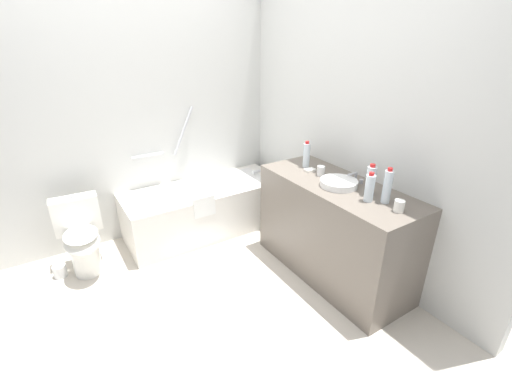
# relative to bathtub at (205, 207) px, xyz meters

# --- Properties ---
(ground_plane) EXTENTS (3.79, 3.79, 0.00)m
(ground_plane) POSITION_rel_bathtub_xyz_m (-0.50, -1.00, -0.27)
(ground_plane) COLOR beige
(wall_back_tiled) EXTENTS (3.19, 0.10, 2.47)m
(wall_back_tiled) POSITION_rel_bathtub_xyz_m (-0.50, 0.38, 0.96)
(wall_back_tiled) COLOR silver
(wall_back_tiled) RESTS_ON ground_plane
(wall_right_mirror) EXTENTS (0.10, 3.06, 2.47)m
(wall_right_mirror) POSITION_rel_bathtub_xyz_m (0.95, -1.00, 0.96)
(wall_right_mirror) COLOR silver
(wall_right_mirror) RESTS_ON ground_plane
(bathtub) EXTENTS (1.65, 0.65, 1.28)m
(bathtub) POSITION_rel_bathtub_xyz_m (0.00, 0.00, 0.00)
(bathtub) COLOR silver
(bathtub) RESTS_ON ground_plane
(toilet) EXTENTS (0.39, 0.51, 0.68)m
(toilet) POSITION_rel_bathtub_xyz_m (-1.21, -0.08, 0.07)
(toilet) COLOR white
(toilet) RESTS_ON ground_plane
(vanity_counter) EXTENTS (0.57, 1.41, 0.85)m
(vanity_counter) POSITION_rel_bathtub_xyz_m (0.61, -1.27, 0.15)
(vanity_counter) COLOR #6B6056
(vanity_counter) RESTS_ON ground_plane
(sink_basin) EXTENTS (0.29, 0.29, 0.05)m
(sink_basin) POSITION_rel_bathtub_xyz_m (0.59, -1.29, 0.61)
(sink_basin) COLOR white
(sink_basin) RESTS_ON vanity_counter
(sink_faucet) EXTENTS (0.11, 0.15, 0.08)m
(sink_faucet) POSITION_rel_bathtub_xyz_m (0.76, -1.29, 0.62)
(sink_faucet) COLOR #AAAAAF
(sink_faucet) RESTS_ON vanity_counter
(water_bottle_0) EXTENTS (0.07, 0.07, 0.24)m
(water_bottle_0) POSITION_rel_bathtub_xyz_m (0.66, -1.53, 0.69)
(water_bottle_0) COLOR silver
(water_bottle_0) RESTS_ON vanity_counter
(water_bottle_1) EXTENTS (0.06, 0.06, 0.24)m
(water_bottle_1) POSITION_rel_bathtub_xyz_m (0.65, -0.82, 0.69)
(water_bottle_1) COLOR silver
(water_bottle_1) RESTS_ON vanity_counter
(water_bottle_2) EXTENTS (0.06, 0.06, 0.22)m
(water_bottle_2) POSITION_rel_bathtub_xyz_m (0.57, -1.60, 0.68)
(water_bottle_2) COLOR silver
(water_bottle_2) RESTS_ON vanity_counter
(water_bottle_3) EXTENTS (0.06, 0.06, 0.26)m
(water_bottle_3) POSITION_rel_bathtub_xyz_m (0.65, -1.69, 0.70)
(water_bottle_3) COLOR silver
(water_bottle_3) RESTS_ON vanity_counter
(drinking_glass_0) EXTENTS (0.07, 0.07, 0.08)m
(drinking_glass_0) POSITION_rel_bathtub_xyz_m (0.61, -1.83, 0.62)
(drinking_glass_0) COLOR white
(drinking_glass_0) RESTS_ON vanity_counter
(drinking_glass_1) EXTENTS (0.06, 0.06, 0.08)m
(drinking_glass_1) POSITION_rel_bathtub_xyz_m (0.62, -1.05, 0.62)
(drinking_glass_1) COLOR white
(drinking_glass_1) RESTS_ON vanity_counter
(soap_dish) EXTENTS (0.09, 0.06, 0.02)m
(soap_dish) POSITION_rel_bathtub_xyz_m (0.61, -0.92, 0.59)
(soap_dish) COLOR white
(soap_dish) RESTS_ON vanity_counter
(bath_mat) EXTENTS (0.65, 0.44, 0.01)m
(bath_mat) POSITION_rel_bathtub_xyz_m (-0.19, -0.58, -0.27)
(bath_mat) COLOR white
(bath_mat) RESTS_ON ground_plane
(toilet_paper_roll) EXTENTS (0.11, 0.11, 0.11)m
(toilet_paper_roll) POSITION_rel_bathtub_xyz_m (-1.43, -0.05, -0.22)
(toilet_paper_roll) COLOR white
(toilet_paper_roll) RESTS_ON ground_plane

